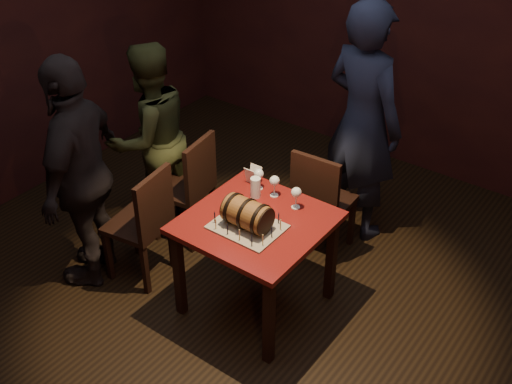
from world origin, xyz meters
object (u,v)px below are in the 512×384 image
Objects in this scene: wine_glass_left at (259,175)px; chair_back at (320,199)px; pub_table at (256,233)px; chair_left_front at (145,220)px; person_back at (363,123)px; chair_left_rear at (191,184)px; barrel_cake at (247,214)px; wine_glass_mid at (275,182)px; pint_of_ale at (255,188)px; wine_glass_right at (296,193)px; person_left_rear at (150,138)px; person_left_front at (82,174)px.

chair_back is at bearing 60.40° from wine_glass_left.
chair_left_front is (-0.83, -0.23, -0.12)m from pub_table.
chair_left_rear is at bearing 57.01° from person_back.
barrel_cake reaches higher than wine_glass_mid.
pub_table is at bearing 99.45° from person_back.
pub_table is at bearing -52.32° from pint_of_ale.
person_back is at bearing 92.65° from wine_glass_right.
wine_glass_mid is 0.10× the size of person_left_rear.
wine_glass_right is 0.17× the size of chair_left_rear.
person_left_front reaches higher than pint_of_ale.
wine_glass_mid is at bearing 94.02° from person_back.
wine_glass_right is at bearing 98.39° from person_left_rear.
person_left_rear is (-1.15, 0.13, -0.04)m from pint_of_ale.
chair_left_rear is 0.90m from person_left_front.
person_back is at bearing 134.36° from person_left_rear.
barrel_cake is 0.39× the size of chair_left_front.
chair_back is (-0.09, 0.48, -0.35)m from wine_glass_right.
pub_table is at bearing 90.52° from barrel_cake.
person_left_rear is (-1.32, 0.35, 0.15)m from pub_table.
wine_glass_left is 0.10× the size of person_left_rear.
chair_left_rear reaches higher than wine_glass_mid.
person_back is (0.16, 0.95, 0.11)m from wine_glass_mid.
wine_glass_right is at bearing 27.68° from chair_left_front.
barrel_cake reaches higher than chair_left_rear.
person_left_front is (-1.20, -0.33, 0.02)m from barrel_cake.
barrel_cake is (0.00, -0.10, 0.22)m from pub_table.
pub_table is 0.33m from pint_of_ale.
wine_glass_right is 0.31m from pint_of_ale.
person_back reaches higher than barrel_cake.
person_left_rear is at bearing 177.05° from wine_glass_right.
wine_glass_left is 0.89m from chair_left_front.
chair_left_front is at bearing 71.67° from person_back.
barrel_cake is 2.24× the size of wine_glass_left.
wine_glass_right is at bearing -3.03° from chair_left_rear.
person_left_front is at bearing -160.27° from pub_table.
barrel_cake is at bearing -25.84° from chair_left_rear.
wine_glass_mid is 0.17× the size of chair_left_rear.
pub_table is 0.97× the size of chair_back.
pub_table is 1.31m from person_back.
wine_glass_mid is at bearing 35.15° from chair_left_front.
person_left_front is (-1.13, -0.74, 0.02)m from wine_glass_mid.
person_back is at bearing 76.18° from pint_of_ale.
barrel_cake is 0.40m from wine_glass_right.
chair_left_rear is (-0.89, 0.33, -0.12)m from pub_table.
chair_back reaches higher than pub_table.
person_left_rear is (-1.25, 0.04, -0.08)m from wine_glass_mid.
chair_left_front is (0.06, -0.56, 0.00)m from chair_left_rear.
person_back is (0.26, 1.04, 0.15)m from pint_of_ale.
pub_table is 0.57× the size of person_left_rear.
barrel_cake is at bearing -89.48° from pub_table.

